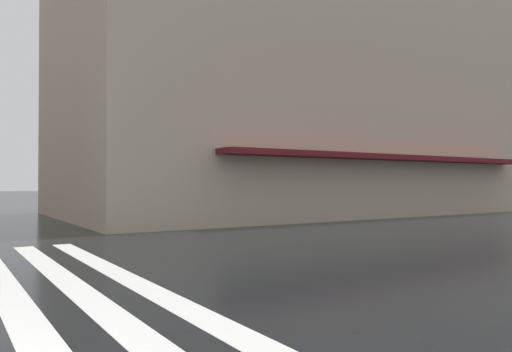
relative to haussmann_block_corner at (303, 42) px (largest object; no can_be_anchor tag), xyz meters
The scene contains 1 object.
haussmann_block_corner is the anchor object (origin of this frame).
Camera 1 is at (-4.45, -0.88, 1.78)m, focal length 34.49 mm.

